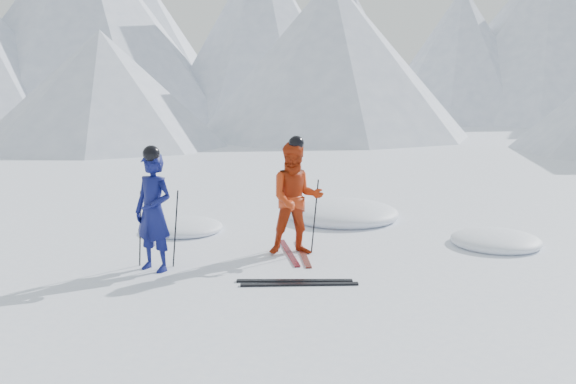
# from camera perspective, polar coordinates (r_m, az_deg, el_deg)

# --- Properties ---
(ground) EXTENTS (160.00, 160.00, 0.00)m
(ground) POSITION_cam_1_polar(r_m,az_deg,el_deg) (9.69, 8.65, -7.22)
(ground) COLOR white
(ground) RESTS_ON ground
(mountain_range) EXTENTS (106.15, 62.94, 15.53)m
(mountain_range) POSITION_cam_1_polar(r_m,az_deg,el_deg) (45.07, 18.36, 14.26)
(mountain_range) COLOR #B2BCD1
(mountain_range) RESTS_ON ground
(skier_blue) EXTENTS (0.78, 0.63, 1.84)m
(skier_blue) POSITION_cam_1_polar(r_m,az_deg,el_deg) (9.58, -12.48, -1.86)
(skier_blue) COLOR #0D1250
(skier_blue) RESTS_ON ground
(skier_red) EXTENTS (1.11, 0.98, 1.91)m
(skier_red) POSITION_cam_1_polar(r_m,az_deg,el_deg) (10.27, 0.76, -0.65)
(skier_red) COLOR #B02F0E
(skier_red) RESTS_ON ground
(pole_blue_left) EXTENTS (0.12, 0.09, 1.22)m
(pole_blue_left) POSITION_cam_1_polar(r_m,az_deg,el_deg) (9.90, -13.66, -3.35)
(pole_blue_left) COLOR black
(pole_blue_left) RESTS_ON ground
(pole_blue_right) EXTENTS (0.12, 0.07, 1.23)m
(pole_blue_right) POSITION_cam_1_polar(r_m,az_deg,el_deg) (9.78, -10.48, -3.39)
(pole_blue_right) COLOR black
(pole_blue_right) RESTS_ON ground
(pole_red_left) EXTENTS (0.13, 0.10, 1.27)m
(pole_red_left) POSITION_cam_1_polar(r_m,az_deg,el_deg) (10.63, -0.59, -2.04)
(pole_red_left) COLOR black
(pole_red_left) RESTS_ON ground
(pole_red_right) EXTENTS (0.13, 0.09, 1.27)m
(pole_red_right) POSITION_cam_1_polar(r_m,az_deg,el_deg) (10.43, 2.53, -2.28)
(pole_red_right) COLOR black
(pole_red_right) RESTS_ON ground
(ski_worn_left) EXTENTS (0.67, 1.63, 0.03)m
(ski_worn_left) POSITION_cam_1_polar(r_m,az_deg,el_deg) (10.50, 0.10, -5.68)
(ski_worn_left) COLOR black
(ski_worn_left) RESTS_ON ground
(ski_worn_right) EXTENTS (0.56, 1.66, 0.03)m
(ski_worn_right) POSITION_cam_1_polar(r_m,az_deg,el_deg) (10.46, 1.40, -5.75)
(ski_worn_right) COLOR black
(ski_worn_right) RESTS_ON ground
(ski_loose_a) EXTENTS (1.69, 0.42, 0.03)m
(ski_loose_a) POSITION_cam_1_polar(r_m,az_deg,el_deg) (9.02, 0.62, -8.30)
(ski_loose_a) COLOR black
(ski_loose_a) RESTS_ON ground
(ski_loose_b) EXTENTS (1.68, 0.48, 0.03)m
(ski_loose_b) POSITION_cam_1_polar(r_m,az_deg,el_deg) (8.86, 1.08, -8.63)
(ski_loose_b) COLOR black
(ski_loose_b) RESTS_ON ground
(snow_lumps) EXTENTS (9.18, 6.03, 0.53)m
(snow_lumps) POSITION_cam_1_polar(r_m,az_deg,el_deg) (12.31, 7.11, -3.52)
(snow_lumps) COLOR white
(snow_lumps) RESTS_ON ground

